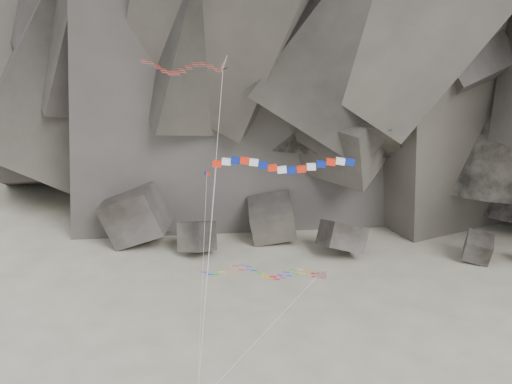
% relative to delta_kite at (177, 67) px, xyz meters
% --- Properties ---
extents(boulder_field, '(64.02, 15.03, 9.81)m').
position_rel_delta_kite_xyz_m(boulder_field, '(-7.02, 31.97, -28.12)').
color(boulder_field, '#47423F').
rests_on(boulder_field, ground).
extents(delta_kite, '(8.91, 6.91, 30.55)m').
position_rel_delta_kite_xyz_m(delta_kite, '(0.00, 0.00, 0.00)').
color(delta_kite, red).
rests_on(delta_kite, ground).
extents(banner_kite, '(12.45, 6.97, 22.13)m').
position_rel_delta_kite_xyz_m(banner_kite, '(9.59, -1.08, -7.83)').
color(banner_kite, red).
rests_on(banner_kite, ground).
extents(parafoil_kite, '(12.72, 8.34, 10.93)m').
position_rel_delta_kite_xyz_m(parafoil_kite, '(6.61, 1.54, -19.28)').
color(parafoil_kite, '#E0BD0C').
rests_on(parafoil_kite, ground).
extents(pennant_kite, '(0.52, 4.99, 20.53)m').
position_rel_delta_kite_xyz_m(pennant_kite, '(3.01, -2.69, -13.85)').
color(pennant_kite, red).
rests_on(pennant_kite, ground).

